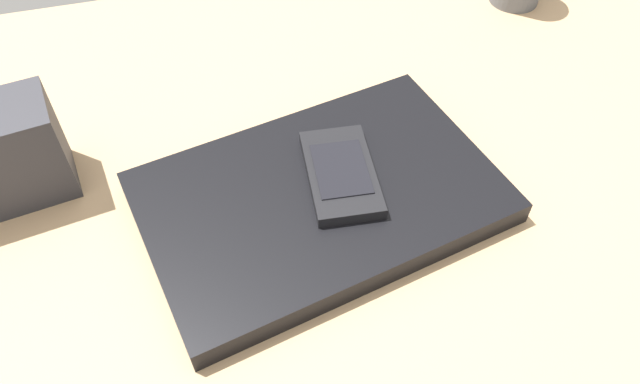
# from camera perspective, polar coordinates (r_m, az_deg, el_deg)

# --- Properties ---
(desk_surface) EXTENTS (1.20, 0.80, 0.03)m
(desk_surface) POSITION_cam_1_polar(r_m,az_deg,el_deg) (0.61, -7.77, -2.10)
(desk_surface) COLOR tan
(desk_surface) RESTS_ON ground
(laptop_closed) EXTENTS (0.36, 0.27, 0.02)m
(laptop_closed) POSITION_cam_1_polar(r_m,az_deg,el_deg) (0.58, 0.00, -0.50)
(laptop_closed) COLOR black
(laptop_closed) RESTS_ON desk_surface
(cell_phone_on_laptop) EXTENTS (0.07, 0.12, 0.01)m
(cell_phone_on_laptop) POSITION_cam_1_polar(r_m,az_deg,el_deg) (0.58, 1.95, 1.77)
(cell_phone_on_laptop) COLOR black
(cell_phone_on_laptop) RESTS_ON laptop_closed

